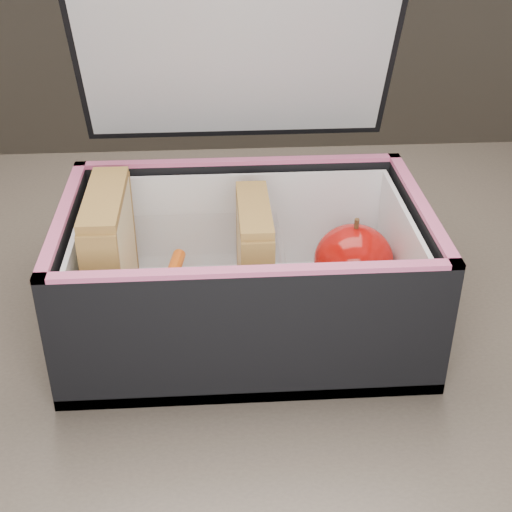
# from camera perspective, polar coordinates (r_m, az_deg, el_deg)

# --- Properties ---
(kitchen_table) EXTENTS (1.20, 0.80, 0.75)m
(kitchen_table) POSITION_cam_1_polar(r_m,az_deg,el_deg) (0.70, 4.52, -11.13)
(kitchen_table) COLOR brown
(kitchen_table) RESTS_ON ground
(lunch_bag) EXTENTS (0.30, 0.27, 0.29)m
(lunch_bag) POSITION_cam_1_polar(r_m,az_deg,el_deg) (0.60, -0.92, -0.30)
(lunch_bag) COLOR black
(lunch_bag) RESTS_ON kitchen_table
(plastic_tub) EXTENTS (0.16, 0.12, 0.07)m
(plastic_tub) POSITION_cam_1_polar(r_m,az_deg,el_deg) (0.60, -5.72, -2.11)
(plastic_tub) COLOR white
(plastic_tub) RESTS_ON lunch_bag
(sandwich_left) EXTENTS (0.03, 0.10, 0.12)m
(sandwich_left) POSITION_cam_1_polar(r_m,az_deg,el_deg) (0.59, -11.51, -0.15)
(sandwich_left) COLOR #CAB482
(sandwich_left) RESTS_ON plastic_tub
(sandwich_right) EXTENTS (0.03, 0.09, 0.10)m
(sandwich_right) POSITION_cam_1_polar(r_m,az_deg,el_deg) (0.59, -0.14, -0.32)
(sandwich_right) COLOR #CAB482
(sandwich_right) RESTS_ON plastic_tub
(carrot_sticks) EXTENTS (0.04, 0.13, 0.03)m
(carrot_sticks) POSITION_cam_1_polar(r_m,az_deg,el_deg) (0.60, -5.78, -4.18)
(carrot_sticks) COLOR #F34308
(carrot_sticks) RESTS_ON plastic_tub
(paper_napkin) EXTENTS (0.11, 0.11, 0.01)m
(paper_napkin) POSITION_cam_1_polar(r_m,az_deg,el_deg) (0.64, 7.38, -3.19)
(paper_napkin) COLOR white
(paper_napkin) RESTS_ON lunch_bag
(red_apple) EXTENTS (0.08, 0.08, 0.07)m
(red_apple) POSITION_cam_1_polar(r_m,az_deg,el_deg) (0.62, 7.81, -0.37)
(red_apple) COLOR #8A0702
(red_apple) RESTS_ON paper_napkin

